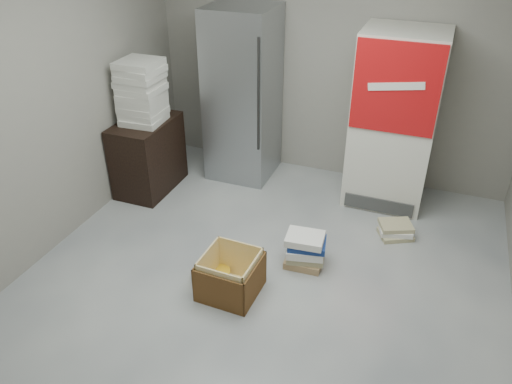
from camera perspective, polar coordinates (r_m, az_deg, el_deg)
The scene contains 10 objects.
ground at distance 4.13m, azimuth -1.00°, elevation -13.10°, with size 5.00×5.00×0.00m, color #B0B1AC.
room_shell at distance 3.15m, azimuth -1.31°, elevation 11.07°, with size 4.04×5.04×2.82m.
steel_fridge at distance 5.61m, azimuth -1.51°, elevation 11.00°, with size 0.70×0.72×1.90m.
coke_cooler at distance 5.26m, azimuth 15.51°, elevation 7.91°, with size 0.80×0.73×1.80m.
wood_shelf at distance 5.60m, azimuth -12.21°, elevation 4.12°, with size 0.50×0.80×0.80m, color black.
supply_box_stack at distance 5.32m, azimuth -12.95°, elevation 11.10°, with size 0.44×0.45×0.65m.
phonebook_stack_main at distance 4.45m, azimuth 5.65°, elevation -6.61°, with size 0.38×0.33×0.33m.
phonebook_stack_side at distance 5.03m, azimuth 15.66°, elevation -4.18°, with size 0.38×0.36×0.14m.
cardboard_box at distance 4.17m, azimuth -2.95°, elevation -9.70°, with size 0.47×0.47×0.37m.
bucket_lid at distance 4.38m, azimuth -5.12°, elevation -9.40°, with size 0.33×0.33×0.09m, color gold.
Camera 1 is at (1.13, -2.74, 2.87)m, focal length 35.00 mm.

